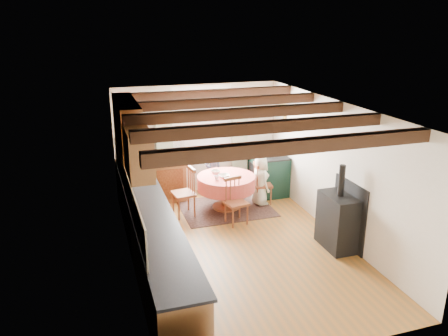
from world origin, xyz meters
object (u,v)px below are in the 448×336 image
object	(u,v)px
child_right	(260,180)
cup	(217,178)
chair_left	(183,192)
chair_right	(263,183)
aga_range	(268,173)
dining_table	(226,192)
cast_iron_stove	(339,207)
child_far	(213,171)
chair_near	(237,201)

from	to	relation	value
child_right	cup	bearing A→B (deg)	93.56
chair_left	chair_right	bearing A→B (deg)	86.52
aga_range	cup	xyz separation A→B (m)	(-1.43, -0.77, 0.30)
chair_right	child_right	world-z (taller)	child_right
chair_right	aga_range	size ratio (longest dim) A/B	0.89
dining_table	cup	distance (m)	0.49
aga_range	cast_iron_stove	distance (m)	2.74
aga_range	child_far	size ratio (longest dim) A/B	0.90
aga_range	cast_iron_stove	size ratio (longest dim) A/B	0.67
cup	child_right	bearing A→B (deg)	9.51
chair_right	child_right	bearing A→B (deg)	132.59
chair_left	child_far	bearing A→B (deg)	127.67
child_far	cup	distance (m)	1.01
chair_left	cup	bearing A→B (deg)	74.04
chair_left	cast_iron_stove	distance (m)	3.01
cast_iron_stove	child_far	bearing A→B (deg)	114.55
chair_left	cast_iron_stove	xyz separation A→B (m)	(2.19, -2.05, 0.24)
chair_left	dining_table	bearing A→B (deg)	86.10
dining_table	child_right	world-z (taller)	child_right
chair_near	chair_left	distance (m)	1.10
chair_right	child_far	distance (m)	1.15
cup	chair_right	bearing A→B (deg)	11.54
chair_left	aga_range	world-z (taller)	chair_left
chair_near	aga_range	distance (m)	1.80
cast_iron_stove	cup	xyz separation A→B (m)	(-1.54, 1.96, 0.02)
cast_iron_stove	child_far	distance (m)	3.22
child_right	chair_left	bearing A→B (deg)	86.53
child_right	cup	size ratio (longest dim) A/B	10.89
chair_right	dining_table	bearing A→B (deg)	103.18
cast_iron_stove	child_right	xyz separation A→B (m)	(-0.54, 2.12, -0.21)
dining_table	child_far	size ratio (longest dim) A/B	1.07
dining_table	chair_right	size ratio (longest dim) A/B	1.33
child_far	dining_table	bearing A→B (deg)	78.67
chair_left	child_right	xyz separation A→B (m)	(1.65, 0.07, 0.03)
aga_range	cup	distance (m)	1.65
dining_table	aga_range	xyz separation A→B (m)	(1.19, 0.61, 0.10)
chair_right	cup	bearing A→B (deg)	110.16
dining_table	child_right	bearing A→B (deg)	1.05
child_far	child_right	world-z (taller)	child_far
aga_range	child_far	bearing A→B (deg)	170.76
chair_near	child_far	size ratio (longest dim) A/B	0.82
dining_table	cup	world-z (taller)	cup
chair_near	cup	world-z (taller)	chair_near
chair_near	cast_iron_stove	xyz separation A→B (m)	(1.32, -1.39, 0.29)
aga_range	chair_right	bearing A→B (deg)	-123.19
chair_near	cup	size ratio (longest dim) A/B	9.26
chair_right	chair_near	bearing A→B (deg)	141.30
dining_table	cast_iron_stove	bearing A→B (deg)	-58.45
chair_right	aga_range	bearing A→B (deg)	-24.58
cast_iron_stove	child_right	distance (m)	2.20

